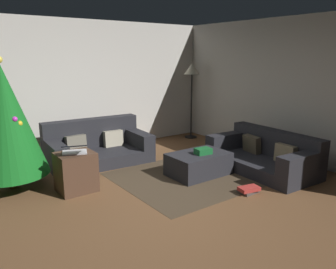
% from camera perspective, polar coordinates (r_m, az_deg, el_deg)
% --- Properties ---
extents(ground_plane, '(6.40, 6.40, 0.00)m').
position_cam_1_polar(ground_plane, '(4.53, -0.97, -11.90)').
color(ground_plane, brown).
extents(rear_partition, '(6.40, 0.12, 2.60)m').
position_cam_1_polar(rear_partition, '(6.93, -16.27, 7.59)').
color(rear_partition, beige).
rests_on(rear_partition, ground_plane).
extents(corner_partition, '(0.12, 6.40, 2.60)m').
position_cam_1_polar(corner_partition, '(6.47, 22.54, 6.73)').
color(corner_partition, beige).
rests_on(corner_partition, ground_plane).
extents(couch_left, '(1.86, 1.11, 0.76)m').
position_cam_1_polar(couch_left, '(6.36, -11.95, -2.06)').
color(couch_left, '#26262B').
rests_on(couch_left, ground_plane).
extents(couch_right, '(1.04, 1.88, 0.66)m').
position_cam_1_polar(couch_right, '(6.02, 16.08, -3.42)').
color(couch_right, '#26262B').
rests_on(couch_right, ground_plane).
extents(ottoman, '(0.97, 0.64, 0.36)m').
position_cam_1_polar(ottoman, '(5.58, 5.17, -4.96)').
color(ottoman, '#26262B').
rests_on(ottoman, ground_plane).
extents(gift_box, '(0.28, 0.21, 0.10)m').
position_cam_1_polar(gift_box, '(5.49, 5.94, -2.80)').
color(gift_box, '#19662D').
rests_on(gift_box, ottoman).
extents(tv_remote, '(0.10, 0.17, 0.02)m').
position_cam_1_polar(tv_remote, '(5.73, 6.35, -2.50)').
color(tv_remote, black).
rests_on(tv_remote, ottoman).
extents(christmas_tree, '(1.09, 1.09, 1.91)m').
position_cam_1_polar(christmas_tree, '(5.31, -25.71, 2.16)').
color(christmas_tree, brown).
rests_on(christmas_tree, ground_plane).
extents(side_table, '(0.52, 0.44, 0.57)m').
position_cam_1_polar(side_table, '(5.06, -15.26, -6.13)').
color(side_table, '#4C3323').
rests_on(side_table, ground_plane).
extents(laptop, '(0.45, 0.49, 0.18)m').
position_cam_1_polar(laptop, '(4.90, -15.49, -2.56)').
color(laptop, silver).
rests_on(laptop, side_table).
extents(book_stack, '(0.32, 0.23, 0.10)m').
position_cam_1_polar(book_stack, '(5.02, 13.43, -9.07)').
color(book_stack, '#4C423D').
rests_on(book_stack, ground_plane).
extents(corner_lamp, '(0.36, 0.36, 1.73)m').
position_cam_1_polar(corner_lamp, '(7.88, 4.04, 10.02)').
color(corner_lamp, black).
rests_on(corner_lamp, ground_plane).
extents(area_rug, '(2.60, 2.00, 0.01)m').
position_cam_1_polar(area_rug, '(5.64, 5.13, -6.69)').
color(area_rug, '#473827').
rests_on(area_rug, ground_plane).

